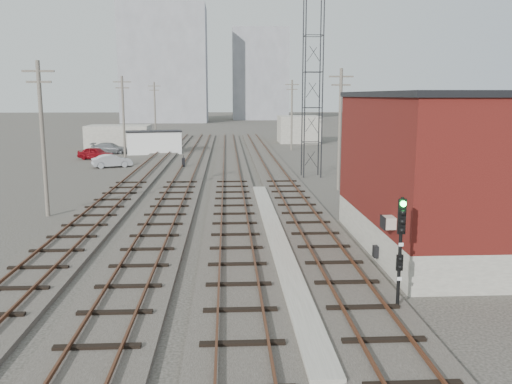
{
  "coord_description": "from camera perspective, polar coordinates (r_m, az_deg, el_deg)",
  "views": [
    {
      "loc": [
        -1.88,
        -11.9,
        7.05
      ],
      "look_at": [
        -0.42,
        15.17,
        2.2
      ],
      "focal_mm": 38.0,
      "sensor_mm": 36.0,
      "label": 1
    }
  ],
  "objects": [
    {
      "name": "utility_pole_left_a",
      "position": [
        33.7,
        -21.56,
        5.61
      ],
      "size": [
        1.8,
        0.24,
        9.0
      ],
      "color": "#595147",
      "rests_on": "ground"
    },
    {
      "name": "track_right",
      "position": [
        51.56,
        1.82,
        2.4
      ],
      "size": [
        3.2,
        90.0,
        0.39
      ],
      "color": "#332D28",
      "rests_on": "ground"
    },
    {
      "name": "shed_left",
      "position": [
        73.48,
        -14.23,
        5.58
      ],
      "size": [
        8.0,
        5.0,
        3.2
      ],
      "primitive_type": "cube",
      "color": "gray",
      "rests_on": "ground"
    },
    {
      "name": "apartment_left",
      "position": [
        148.0,
        -9.59,
        13.08
      ],
      "size": [
        22.0,
        14.0,
        30.0
      ],
      "primitive_type": "cube",
      "color": "gray",
      "rests_on": "ground"
    },
    {
      "name": "signal_mast",
      "position": [
        18.2,
        14.97,
        -5.56
      ],
      "size": [
        0.4,
        0.41,
        3.85
      ],
      "color": "gray",
      "rests_on": "ground"
    },
    {
      "name": "track_mid_left",
      "position": [
        51.5,
        -7.1,
        2.32
      ],
      "size": [
        3.2,
        90.0,
        0.39
      ],
      "color": "#332D28",
      "rests_on": "ground"
    },
    {
      "name": "site_trailer",
      "position": [
        67.55,
        -10.69,
        5.18
      ],
      "size": [
        7.09,
        4.07,
        2.81
      ],
      "rotation": [
        0.0,
        0.0,
        0.18
      ],
      "color": "silver",
      "rests_on": "ground"
    },
    {
      "name": "utility_pole_left_c",
      "position": [
        82.62,
        -10.59,
        8.41
      ],
      "size": [
        1.8,
        0.24,
        9.0
      ],
      "color": "#595147",
      "rests_on": "ground"
    },
    {
      "name": "utility_pole_right_b",
      "position": [
        70.44,
        3.79,
        8.29
      ],
      "size": [
        1.8,
        0.24,
        9.0
      ],
      "color": "#595147",
      "rests_on": "ground"
    },
    {
      "name": "track_mid_right",
      "position": [
        51.37,
        -2.64,
        2.36
      ],
      "size": [
        3.2,
        90.0,
        0.39
      ],
      "color": "#332D28",
      "rests_on": "ground"
    },
    {
      "name": "car_silver",
      "position": [
        55.61,
        -14.92,
        3.18
      ],
      "size": [
        4.11,
        2.68,
        1.28
      ],
      "primitive_type": "imported",
      "rotation": [
        0.0,
        0.0,
        1.95
      ],
      "color": "#A5A8AD",
      "rests_on": "ground"
    },
    {
      "name": "switch_stand",
      "position": [
        53.31,
        -7.65,
        3.08
      ],
      "size": [
        0.34,
        0.34,
        1.23
      ],
      "rotation": [
        0.0,
        0.0,
        0.22
      ],
      "color": "black",
      "rests_on": "ground"
    },
    {
      "name": "shed_right",
      "position": [
        82.78,
        4.5,
        6.61
      ],
      "size": [
        6.0,
        6.0,
        4.0
      ],
      "primitive_type": "cube",
      "color": "gray",
      "rests_on": "ground"
    },
    {
      "name": "utility_pole_left_b",
      "position": [
        57.93,
        -13.77,
        7.63
      ],
      "size": [
        1.8,
        0.24,
        9.0
      ],
      "color": "#595147",
      "rests_on": "ground"
    },
    {
      "name": "utility_pole_right_a",
      "position": [
        40.84,
        8.82,
        6.86
      ],
      "size": [
        1.8,
        0.24,
        9.0
      ],
      "color": "#595147",
      "rests_on": "ground"
    },
    {
      "name": "lattice_tower",
      "position": [
        47.48,
        5.96,
        10.63
      ],
      "size": [
        1.6,
        1.6,
        15.0
      ],
      "color": "black",
      "rests_on": "ground"
    },
    {
      "name": "car_red",
      "position": [
        62.95,
        -16.52,
        3.93
      ],
      "size": [
        4.36,
        2.97,
        1.38
      ],
      "primitive_type": "imported",
      "rotation": [
        0.0,
        0.0,
        1.21
      ],
      "color": "maroon",
      "rests_on": "ground"
    },
    {
      "name": "apartment_right",
      "position": [
        162.31,
        0.41,
        12.24
      ],
      "size": [
        16.0,
        12.0,
        26.0
      ],
      "primitive_type": "cube",
      "color": "gray",
      "rests_on": "ground"
    },
    {
      "name": "car_grey",
      "position": [
        68.87,
        -15.08,
        4.48
      ],
      "size": [
        4.75,
        2.28,
        1.34
      ],
      "primitive_type": "imported",
      "rotation": [
        0.0,
        0.0,
        1.48
      ],
      "color": "slate",
      "rests_on": "ground"
    },
    {
      "name": "platform_curb",
      "position": [
        26.92,
        2.1,
        -4.76
      ],
      "size": [
        0.9,
        28.0,
        0.26
      ],
      "primitive_type": "cube",
      "color": "gray",
      "rests_on": "ground"
    },
    {
      "name": "track_left",
      "position": [
        51.94,
        -11.51,
        2.25
      ],
      "size": [
        3.2,
        90.0,
        0.39
      ],
      "color": "#332D28",
      "rests_on": "ground"
    },
    {
      "name": "ground",
      "position": [
        72.27,
        -1.59,
        4.54
      ],
      "size": [
        320.0,
        320.0,
        0.0
      ],
      "primitive_type": "plane",
      "color": "#282621",
      "rests_on": "ground"
    },
    {
      "name": "brick_building",
      "position": [
        25.9,
        18.19,
        2.05
      ],
      "size": [
        6.54,
        12.2,
        7.22
      ],
      "color": "gray",
      "rests_on": "ground"
    }
  ]
}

